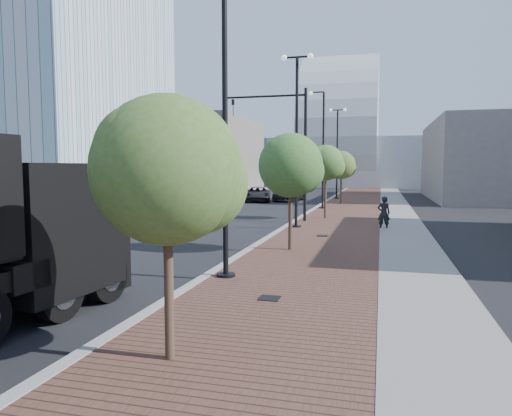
# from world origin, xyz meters

# --- Properties ---
(sidewalk) EXTENTS (7.00, 140.00, 0.12)m
(sidewalk) POSITION_xyz_m (3.50, 40.00, 0.06)
(sidewalk) COLOR #4C2D23
(sidewalk) RESTS_ON ground
(concrete_strip) EXTENTS (2.40, 140.00, 0.13)m
(concrete_strip) POSITION_xyz_m (6.20, 40.00, 0.07)
(concrete_strip) COLOR slate
(concrete_strip) RESTS_ON ground
(curb) EXTENTS (0.30, 140.00, 0.14)m
(curb) POSITION_xyz_m (0.00, 40.00, 0.07)
(curb) COLOR gray
(curb) RESTS_ON ground
(west_sidewalk) EXTENTS (4.00, 140.00, 0.12)m
(west_sidewalk) POSITION_xyz_m (-13.00, 40.00, 0.06)
(west_sidewalk) COLOR slate
(west_sidewalk) RESTS_ON ground
(white_sedan) EXTENTS (2.80, 4.33, 1.35)m
(white_sedan) POSITION_xyz_m (-4.80, 22.14, 0.67)
(white_sedan) COLOR silver
(white_sedan) RESTS_ON ground
(dark_car_mid) EXTENTS (3.53, 5.57, 1.43)m
(dark_car_mid) POSITION_xyz_m (-6.55, 41.20, 0.72)
(dark_car_mid) COLOR black
(dark_car_mid) RESTS_ON ground
(dark_car_far) EXTENTS (2.95, 5.71, 1.58)m
(dark_car_far) POSITION_xyz_m (-3.67, 42.90, 0.79)
(dark_car_far) COLOR black
(dark_car_far) RESTS_ON ground
(pedestrian) EXTENTS (0.72, 0.52, 1.82)m
(pedestrian) POSITION_xyz_m (5.18, 22.66, 0.91)
(pedestrian) COLOR black
(pedestrian) RESTS_ON ground
(streetlight_1) EXTENTS (1.44, 0.56, 9.21)m
(streetlight_1) POSITION_xyz_m (0.49, 10.00, 4.34)
(streetlight_1) COLOR black
(streetlight_1) RESTS_ON ground
(streetlight_2) EXTENTS (1.72, 0.56, 9.28)m
(streetlight_2) POSITION_xyz_m (0.60, 22.00, 4.82)
(streetlight_2) COLOR black
(streetlight_2) RESTS_ON ground
(streetlight_3) EXTENTS (1.44, 0.56, 9.21)m
(streetlight_3) POSITION_xyz_m (0.49, 34.00, 4.34)
(streetlight_3) COLOR black
(streetlight_3) RESTS_ON ground
(streetlight_4) EXTENTS (1.72, 0.56, 9.28)m
(streetlight_4) POSITION_xyz_m (0.60, 46.00, 4.82)
(streetlight_4) COLOR black
(streetlight_4) RESTS_ON ground
(traffic_mast) EXTENTS (5.09, 0.20, 8.00)m
(traffic_mast) POSITION_xyz_m (-0.30, 25.00, 4.98)
(traffic_mast) COLOR black
(traffic_mast) RESTS_ON ground
(tree_0) EXTENTS (2.51, 2.49, 4.55)m
(tree_0) POSITION_xyz_m (1.65, 4.02, 3.30)
(tree_0) COLOR #382619
(tree_0) RESTS_ON ground
(tree_1) EXTENTS (2.53, 2.51, 4.68)m
(tree_1) POSITION_xyz_m (1.65, 15.02, 3.41)
(tree_1) COLOR #382619
(tree_1) RESTS_ON ground
(tree_2) EXTENTS (2.32, 2.26, 4.76)m
(tree_2) POSITION_xyz_m (1.65, 27.02, 3.61)
(tree_2) COLOR #382619
(tree_2) RESTS_ON ground
(tree_3) EXTENTS (2.50, 2.48, 4.76)m
(tree_3) POSITION_xyz_m (1.65, 39.02, 3.51)
(tree_3) COLOR #382619
(tree_3) RESTS_ON ground
(tower_podium) EXTENTS (19.00, 19.00, 3.00)m
(tower_podium) POSITION_xyz_m (-24.00, 32.00, 1.50)
(tower_podium) COLOR #635C59
(tower_podium) RESTS_ON ground
(convention_center) EXTENTS (50.00, 30.00, 50.00)m
(convention_center) POSITION_xyz_m (-2.00, 85.00, 6.00)
(convention_center) COLOR #9CA3A6
(convention_center) RESTS_ON ground
(commercial_block_nw) EXTENTS (14.00, 20.00, 10.00)m
(commercial_block_nw) POSITION_xyz_m (-20.00, 60.00, 5.00)
(commercial_block_nw) COLOR #635C59
(commercial_block_nw) RESTS_ON ground
(commercial_block_ne) EXTENTS (12.00, 22.00, 8.00)m
(commercial_block_ne) POSITION_xyz_m (16.00, 50.00, 4.00)
(commercial_block_ne) COLOR #68615E
(commercial_block_ne) RESTS_ON ground
(utility_cover_1) EXTENTS (0.50, 0.50, 0.02)m
(utility_cover_1) POSITION_xyz_m (2.40, 8.00, 0.13)
(utility_cover_1) COLOR black
(utility_cover_1) RESTS_ON sidewalk
(utility_cover_2) EXTENTS (0.50, 0.50, 0.02)m
(utility_cover_2) POSITION_xyz_m (2.40, 19.00, 0.13)
(utility_cover_2) COLOR black
(utility_cover_2) RESTS_ON sidewalk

